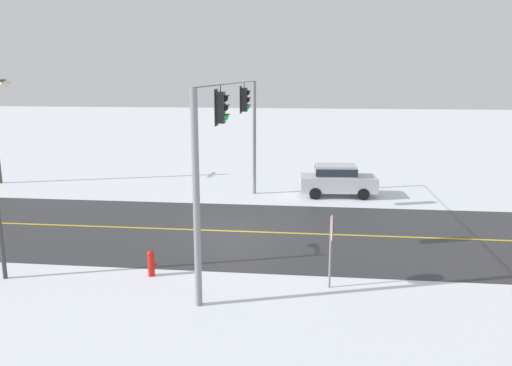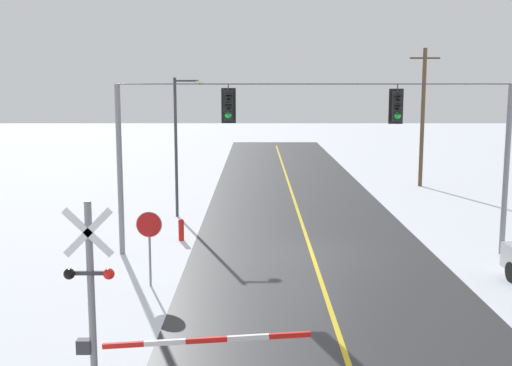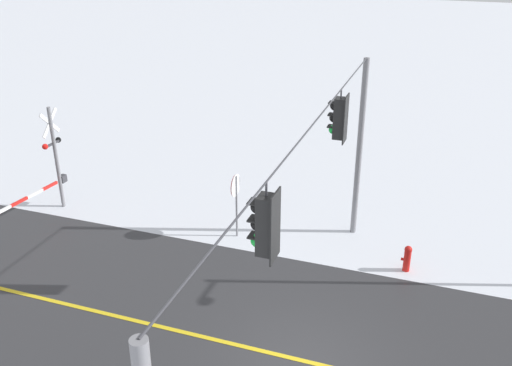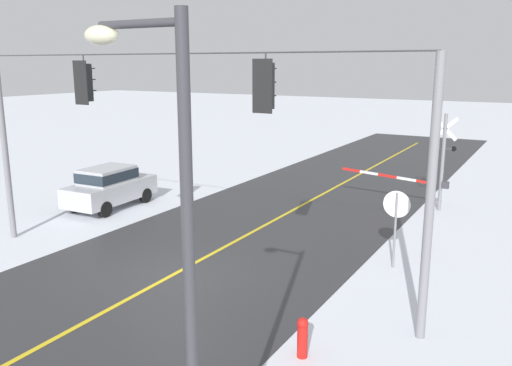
{
  "view_description": "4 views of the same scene",
  "coord_description": "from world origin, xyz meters",
  "views": [
    {
      "loc": [
        -20.18,
        -3.14,
        6.54
      ],
      "look_at": [
        -1.21,
        -1.02,
        2.4
      ],
      "focal_mm": 35.15,
      "sensor_mm": 36.0,
      "label": 1
    },
    {
      "loc": [
        -2.07,
        -22.89,
        6.18
      ],
      "look_at": [
        -2.06,
        -1.97,
        2.95
      ],
      "focal_mm": 44.81,
      "sensor_mm": 36.0,
      "label": 2
    },
    {
      "loc": [
        10.84,
        2.59,
        9.95
      ],
      "look_at": [
        -3.1,
        -2.3,
        3.23
      ],
      "focal_mm": 39.75,
      "sensor_mm": 36.0,
      "label": 3
    },
    {
      "loc": [
        -9.13,
        11.11,
        5.94
      ],
      "look_at": [
        -1.25,
        -2.7,
        2.34
      ],
      "focal_mm": 37.03,
      "sensor_mm": 36.0,
      "label": 4
    }
  ],
  "objects": [
    {
      "name": "ground_plane",
      "position": [
        0.0,
        0.0,
        0.0
      ],
      "size": [
        160.0,
        160.0,
        0.0
      ],
      "primitive_type": "plane",
      "color": "silver"
    },
    {
      "name": "railroad_crossing",
      "position": [
        -4.84,
        -11.02,
        1.97
      ],
      "size": [
        4.76,
        0.31,
        4.0
      ],
      "color": "gray",
      "rests_on": "ground"
    },
    {
      "name": "signal_span",
      "position": [
        -0.02,
        -0.01,
        4.08
      ],
      "size": [
        14.2,
        0.47,
        6.22
      ],
      "color": "gray",
      "rests_on": "ground"
    },
    {
      "name": "fire_hydrant",
      "position": [
        -5.06,
        2.04,
        0.47
      ],
      "size": [
        0.24,
        0.31,
        0.88
      ],
      "color": "red",
      "rests_on": "ground"
    },
    {
      "name": "stop_sign",
      "position": [
        -5.34,
        -3.82,
        1.71
      ],
      "size": [
        0.8,
        0.09,
        2.35
      ],
      "color": "gray",
      "rests_on": "ground"
    }
  ]
}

